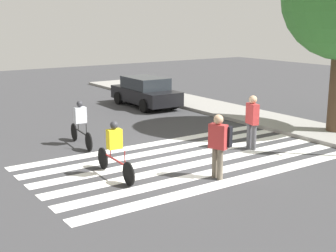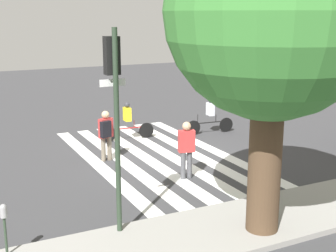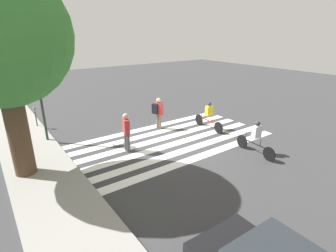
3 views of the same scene
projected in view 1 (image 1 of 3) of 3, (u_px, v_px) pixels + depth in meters
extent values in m
plane|color=#38383A|center=(189.00, 160.00, 14.69)|extent=(60.00, 60.00, 0.00)
cube|color=gray|center=(317.00, 132.00, 18.12)|extent=(36.00, 2.50, 0.14)
cube|color=white|center=(150.00, 144.00, 16.51)|extent=(0.50, 10.00, 0.01)
cube|color=white|center=(164.00, 150.00, 15.78)|extent=(0.50, 10.00, 0.01)
cube|color=white|center=(180.00, 157.00, 15.05)|extent=(0.50, 10.00, 0.01)
cube|color=white|center=(197.00, 164.00, 14.32)|extent=(0.50, 10.00, 0.01)
cube|color=white|center=(217.00, 171.00, 13.59)|extent=(0.50, 10.00, 0.01)
cube|color=white|center=(238.00, 180.00, 12.86)|extent=(0.50, 10.00, 0.01)
cylinder|color=#6B6051|center=(215.00, 163.00, 12.99)|extent=(0.16, 0.16, 0.86)
cylinder|color=#6B6051|center=(220.00, 165.00, 12.81)|extent=(0.16, 0.16, 0.86)
cube|color=#B73333|center=(218.00, 136.00, 12.73)|extent=(0.55, 0.38, 0.68)
sphere|color=tan|center=(218.00, 119.00, 12.62)|extent=(0.27, 0.27, 0.27)
cube|color=black|center=(225.00, 136.00, 12.78)|extent=(0.41, 0.29, 0.57)
cylinder|color=#4C4C51|center=(249.00, 136.00, 15.92)|extent=(0.16, 0.16, 0.88)
cylinder|color=#4C4C51|center=(254.00, 137.00, 15.74)|extent=(0.16, 0.16, 0.88)
cube|color=#B73333|center=(252.00, 114.00, 15.66)|extent=(0.56, 0.36, 0.70)
sphere|color=tan|center=(253.00, 100.00, 15.55)|extent=(0.27, 0.27, 0.27)
cylinder|color=black|center=(89.00, 142.00, 15.63)|extent=(0.64, 0.10, 0.64)
cylinder|color=black|center=(74.00, 132.00, 16.99)|extent=(0.64, 0.10, 0.64)
cube|color=black|center=(81.00, 132.00, 16.27)|extent=(1.35, 0.17, 0.04)
cylinder|color=black|center=(78.00, 126.00, 16.48)|extent=(0.03, 0.03, 0.32)
cylinder|color=black|center=(86.00, 130.00, 15.72)|extent=(0.03, 0.03, 0.40)
cube|color=silver|center=(80.00, 115.00, 16.14)|extent=(0.28, 0.42, 0.55)
sphere|color=#333338|center=(80.00, 104.00, 16.05)|extent=(0.22, 0.22, 0.22)
cylinder|color=black|center=(129.00, 174.00, 12.36)|extent=(0.65, 0.07, 0.65)
cylinder|color=black|center=(103.00, 158.00, 13.75)|extent=(0.65, 0.07, 0.65)
cube|color=maroon|center=(115.00, 160.00, 13.01)|extent=(1.42, 0.11, 0.04)
cylinder|color=maroon|center=(110.00, 152.00, 13.22)|extent=(0.03, 0.03, 0.32)
cylinder|color=maroon|center=(125.00, 158.00, 12.45)|extent=(0.03, 0.03, 0.40)
cube|color=yellow|center=(114.00, 139.00, 12.88)|extent=(0.26, 0.41, 0.55)
sphere|color=#333338|center=(114.00, 125.00, 12.79)|extent=(0.22, 0.22, 0.22)
cube|color=black|center=(145.00, 95.00, 23.65)|extent=(4.34, 1.87, 0.65)
cube|color=#23282D|center=(145.00, 83.00, 23.51)|extent=(2.40, 1.68, 0.58)
cylinder|color=black|center=(174.00, 102.00, 23.08)|extent=(0.64, 0.22, 0.64)
cylinder|color=black|center=(144.00, 106.00, 22.16)|extent=(0.64, 0.22, 0.64)
cylinder|color=black|center=(147.00, 95.00, 25.26)|extent=(0.64, 0.22, 0.64)
cylinder|color=black|center=(118.00, 98.00, 24.34)|extent=(0.64, 0.22, 0.64)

